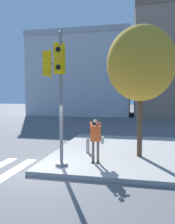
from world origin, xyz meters
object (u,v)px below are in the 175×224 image
Objects in this scene: traffic_signal_pole at (57,77)px; fire_hydrant at (88,145)px; street_tree at (141,64)px; person_photographer at (96,137)px.

fire_hydrant is (0.73, 2.18, -3.03)m from traffic_signal_pole.
street_tree is at bearing 33.18° from traffic_signal_pole.
street_tree reaches higher than fire_hydrant.
traffic_signal_pole is 7.05× the size of fire_hydrant.
street_tree is at bearing 37.40° from person_photographer.
fire_hydrant is at bearing 176.80° from street_tree.
traffic_signal_pole is 3.80m from street_tree.
person_photographer is 3.76m from street_tree.
traffic_signal_pole is 2.93× the size of person_photographer.
street_tree is (3.13, 2.04, 0.70)m from traffic_signal_pole.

